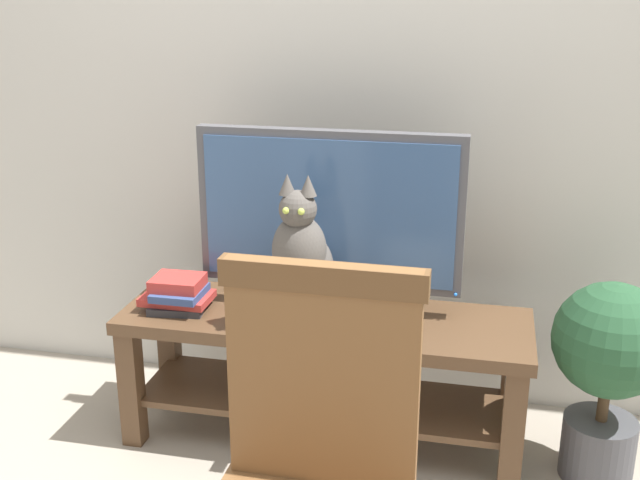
{
  "coord_description": "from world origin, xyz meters",
  "views": [
    {
      "loc": [
        0.51,
        -1.91,
        1.55
      ],
      "look_at": [
        -0.0,
        0.41,
        0.76
      ],
      "focal_mm": 43.89,
      "sensor_mm": 36.0,
      "label": 1
    }
  ],
  "objects_px": {
    "tv_stand": "(323,352)",
    "book_stack": "(178,294)",
    "tv": "(328,217)",
    "wooden_chair": "(311,475)",
    "potted_plant": "(609,362)",
    "media_box": "(302,315)",
    "cat": "(301,259)"
  },
  "relations": [
    {
      "from": "tv_stand",
      "to": "book_stack",
      "type": "height_order",
      "value": "book_stack"
    },
    {
      "from": "tv",
      "to": "wooden_chair",
      "type": "bearing_deg",
      "value": -79.96
    },
    {
      "from": "potted_plant",
      "to": "media_box",
      "type": "bearing_deg",
      "value": -176.96
    },
    {
      "from": "tv",
      "to": "book_stack",
      "type": "bearing_deg",
      "value": -165.37
    },
    {
      "from": "tv_stand",
      "to": "tv",
      "type": "distance_m",
      "value": 0.47
    },
    {
      "from": "media_box",
      "to": "potted_plant",
      "type": "distance_m",
      "value": 0.98
    },
    {
      "from": "tv_stand",
      "to": "potted_plant",
      "type": "distance_m",
      "value": 0.92
    },
    {
      "from": "tv",
      "to": "potted_plant",
      "type": "relative_size",
      "value": 1.33
    },
    {
      "from": "cat",
      "to": "potted_plant",
      "type": "relative_size",
      "value": 0.68
    },
    {
      "from": "tv",
      "to": "wooden_chair",
      "type": "distance_m",
      "value": 1.13
    },
    {
      "from": "tv",
      "to": "media_box",
      "type": "height_order",
      "value": "tv"
    },
    {
      "from": "tv_stand",
      "to": "media_box",
      "type": "xyz_separation_m",
      "value": [
        -0.05,
        -0.08,
        0.17
      ]
    },
    {
      "from": "media_box",
      "to": "wooden_chair",
      "type": "bearing_deg",
      "value": -75.23
    },
    {
      "from": "cat",
      "to": "potted_plant",
      "type": "distance_m",
      "value": 1.02
    },
    {
      "from": "tv",
      "to": "potted_plant",
      "type": "distance_m",
      "value": 1.0
    },
    {
      "from": "cat",
      "to": "wooden_chair",
      "type": "height_order",
      "value": "wooden_chair"
    },
    {
      "from": "media_box",
      "to": "potted_plant",
      "type": "relative_size",
      "value": 0.53
    },
    {
      "from": "tv",
      "to": "cat",
      "type": "relative_size",
      "value": 1.97
    },
    {
      "from": "tv",
      "to": "cat",
      "type": "height_order",
      "value": "tv"
    },
    {
      "from": "tv",
      "to": "cat",
      "type": "distance_m",
      "value": 0.2
    },
    {
      "from": "cat",
      "to": "book_stack",
      "type": "xyz_separation_m",
      "value": [
        -0.44,
        0.04,
        -0.17
      ]
    },
    {
      "from": "cat",
      "to": "book_stack",
      "type": "bearing_deg",
      "value": 175.11
    },
    {
      "from": "book_stack",
      "to": "potted_plant",
      "type": "distance_m",
      "value": 1.42
    },
    {
      "from": "media_box",
      "to": "book_stack",
      "type": "relative_size",
      "value": 1.54
    },
    {
      "from": "cat",
      "to": "wooden_chair",
      "type": "bearing_deg",
      "value": -75.07
    },
    {
      "from": "tv",
      "to": "cat",
      "type": "bearing_deg",
      "value": -107.61
    },
    {
      "from": "tv_stand",
      "to": "potted_plant",
      "type": "relative_size",
      "value": 2.05
    },
    {
      "from": "media_box",
      "to": "book_stack",
      "type": "xyz_separation_m",
      "value": [
        -0.44,
        0.02,
        0.03
      ]
    },
    {
      "from": "media_box",
      "to": "wooden_chair",
      "type": "height_order",
      "value": "wooden_chair"
    },
    {
      "from": "tv",
      "to": "media_box",
      "type": "relative_size",
      "value": 2.5
    },
    {
      "from": "cat",
      "to": "wooden_chair",
      "type": "distance_m",
      "value": 0.97
    },
    {
      "from": "wooden_chair",
      "to": "book_stack",
      "type": "relative_size",
      "value": 4.3
    }
  ]
}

